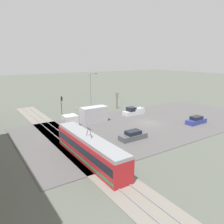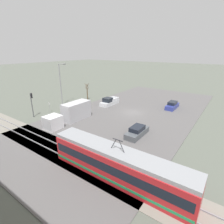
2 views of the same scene
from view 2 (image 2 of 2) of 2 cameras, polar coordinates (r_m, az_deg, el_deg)
The scene contains 12 objects.
ground_plane at distance 36.45m, azimuth 6.62°, elevation -0.26°, with size 320.00×320.00×0.00m, color #565B51.
road_surface at distance 36.44m, azimuth 6.63°, elevation -0.20°, with size 23.78×50.95×0.08m.
rail_bed at distance 23.66m, azimuth -15.77°, elevation -12.38°, with size 57.85×4.40×0.22m.
light_rail_tram at distance 17.94m, azimuth 1.77°, elevation -16.82°, with size 15.15×2.59×4.33m.
box_truck at distance 32.27m, azimuth -13.15°, elevation -0.39°, with size 2.37×9.31×3.18m.
pickup_truck at distance 41.23m, azimuth -0.90°, elevation 3.32°, with size 2.02×5.25×1.80m.
sedan_car_0 at distance 26.67m, azimuth 8.18°, elevation -6.40°, with size 1.84×4.77×1.48m.
sedan_car_1 at distance 40.83m, azimuth 19.07°, elevation 2.02°, with size 1.79×4.65×1.56m.
traffic_light_pole at distance 36.37m, azimuth -24.72°, elevation 3.09°, with size 0.28×0.47×4.71m.
street_tree at distance 45.75m, azimuth -8.09°, elevation 6.38°, with size 1.05×0.87×4.41m.
street_lamp_near_crossing at distance 41.72m, azimuth -16.30°, elevation 9.28°, with size 0.36×1.95×9.49m.
no_parking_sign at distance 38.27m, azimuth -19.75°, elevation 1.76°, with size 0.32×0.08×2.18m.
Camera 2 is at (-16.26, 30.24, 12.26)m, focal length 28.00 mm.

